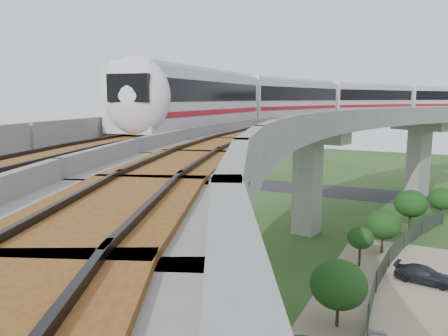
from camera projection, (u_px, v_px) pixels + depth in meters
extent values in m
plane|color=#28471C|center=(253.00, 270.00, 31.59)|extent=(160.00, 160.00, 0.00)
cube|color=#232326|center=(341.00, 192.00, 58.08)|extent=(60.00, 8.00, 0.03)
cube|color=#99968E|center=(418.00, 163.00, 54.98)|extent=(2.86, 2.93, 8.40)
cube|color=#99968E|center=(421.00, 125.00, 54.22)|extent=(7.21, 5.74, 1.20)
cube|color=#99968E|center=(307.00, 188.00, 39.73)|extent=(2.35, 2.51, 8.40)
cube|color=#99968E|center=(309.00, 136.00, 38.98)|extent=(7.31, 3.58, 1.20)
cube|color=#99968E|center=(189.00, 266.00, 21.33)|extent=(2.35, 2.51, 8.40)
cube|color=#99968E|center=(187.00, 169.00, 20.57)|extent=(7.31, 3.58, 1.20)
cube|color=gray|center=(392.00, 118.00, 50.72)|extent=(16.42, 20.91, 0.80)
cube|color=gray|center=(361.00, 110.00, 53.96)|extent=(8.66, 17.08, 1.00)
cube|color=gray|center=(428.00, 112.00, 47.19)|extent=(8.66, 17.08, 1.00)
cube|color=brown|center=(375.00, 114.00, 52.38)|extent=(10.68, 18.08, 0.12)
cube|color=black|center=(375.00, 113.00, 52.36)|extent=(9.69, 17.59, 0.12)
cube|color=brown|center=(410.00, 115.00, 48.92)|extent=(10.68, 18.08, 0.12)
cube|color=black|center=(410.00, 114.00, 48.90)|extent=(9.69, 17.59, 0.12)
cube|color=gray|center=(303.00, 125.00, 37.77)|extent=(11.77, 20.03, 0.80)
cube|color=gray|center=(260.00, 114.00, 40.09)|extent=(3.22, 18.71, 1.00)
cube|color=gray|center=(352.00, 116.00, 35.17)|extent=(3.22, 18.71, 1.00)
cube|color=brown|center=(280.00, 119.00, 38.96)|extent=(5.44, 19.05, 0.12)
cube|color=black|center=(280.00, 118.00, 38.94)|extent=(4.35, 18.88, 0.12)
cube|color=brown|center=(327.00, 121.00, 36.44)|extent=(5.44, 19.05, 0.12)
cube|color=black|center=(327.00, 119.00, 36.42)|extent=(4.35, 18.88, 0.12)
cube|color=gray|center=(197.00, 145.00, 21.65)|extent=(11.77, 20.03, 0.80)
cube|color=gray|center=(120.00, 125.00, 22.81)|extent=(3.22, 18.71, 1.00)
cube|color=gray|center=(283.00, 129.00, 20.21)|extent=(3.22, 18.71, 1.00)
cube|color=brown|center=(157.00, 135.00, 22.25)|extent=(5.44, 19.05, 0.12)
cube|color=black|center=(157.00, 132.00, 22.23)|extent=(4.35, 18.88, 0.12)
cube|color=brown|center=(240.00, 137.00, 20.91)|extent=(5.44, 19.05, 0.12)
cube|color=black|center=(240.00, 134.00, 20.89)|extent=(4.35, 18.88, 0.12)
cube|color=gray|center=(232.00, 262.00, 3.68)|extent=(8.66, 17.08, 1.00)
cube|color=silver|center=(197.00, 99.00, 26.81)|extent=(3.72, 15.15, 3.20)
cube|color=silver|center=(197.00, 71.00, 26.54)|extent=(3.13, 14.36, 0.22)
cube|color=black|center=(197.00, 92.00, 26.74)|extent=(3.74, 14.56, 1.15)
cube|color=red|center=(198.00, 112.00, 26.93)|extent=(3.74, 14.56, 0.30)
cube|color=black|center=(198.00, 123.00, 27.04)|extent=(2.77, 12.85, 0.28)
cube|color=silver|center=(290.00, 99.00, 40.14)|extent=(5.37, 15.24, 3.20)
cube|color=silver|center=(291.00, 80.00, 39.87)|extent=(4.71, 14.41, 0.22)
cube|color=black|center=(290.00, 94.00, 40.07)|extent=(5.32, 14.66, 1.15)
cube|color=red|center=(290.00, 107.00, 40.26)|extent=(5.32, 14.66, 0.30)
cube|color=black|center=(290.00, 115.00, 40.37)|extent=(4.18, 12.88, 0.28)
cube|color=silver|center=(368.00, 99.00, 51.15)|extent=(8.74, 14.75, 3.20)
cube|color=silver|center=(369.00, 84.00, 50.88)|extent=(7.94, 13.84, 0.22)
cube|color=black|center=(369.00, 95.00, 51.08)|extent=(8.55, 14.23, 1.15)
cube|color=red|center=(368.00, 105.00, 51.27)|extent=(8.55, 14.23, 0.30)
cube|color=black|center=(368.00, 112.00, 51.38)|extent=(7.07, 12.37, 0.28)
cube|color=silver|center=(447.00, 99.00, 59.16)|extent=(11.57, 13.33, 3.20)
cube|color=silver|center=(448.00, 86.00, 58.89)|extent=(10.68, 12.41, 0.22)
cube|color=black|center=(447.00, 96.00, 59.09)|extent=(11.24, 12.91, 1.15)
cube|color=red|center=(446.00, 105.00, 59.28)|extent=(11.24, 12.91, 0.30)
cube|color=black|center=(446.00, 110.00, 59.39)|extent=(9.53, 11.08, 0.28)
ellipsoid|color=silver|center=(136.00, 96.00, 20.03)|extent=(3.61, 2.40, 3.64)
cylinder|color=#2D382D|center=(443.00, 217.00, 43.09)|extent=(0.08, 0.08, 1.50)
cube|color=#2D382D|center=(433.00, 221.00, 41.44)|extent=(1.69, 4.77, 1.40)
cylinder|color=#2D382D|center=(423.00, 227.00, 39.69)|extent=(0.08, 0.08, 1.50)
cube|color=#2D382D|center=(414.00, 233.00, 37.87)|extent=(1.23, 4.91, 1.40)
cylinder|color=#2D382D|center=(405.00, 240.00, 35.97)|extent=(0.08, 0.08, 1.50)
cube|color=#2D382D|center=(397.00, 248.00, 34.00)|extent=(0.75, 4.99, 1.40)
cylinder|color=#2D382D|center=(389.00, 258.00, 31.97)|extent=(0.08, 0.08, 1.50)
cube|color=#2D382D|center=(383.00, 269.00, 29.87)|extent=(0.27, 5.04, 1.40)
cylinder|color=#2D382D|center=(377.00, 282.00, 27.71)|extent=(0.08, 0.08, 1.50)
cube|color=#2D382D|center=(372.00, 298.00, 25.51)|extent=(0.27, 5.04, 1.40)
cylinder|color=#2D382D|center=(369.00, 317.00, 23.25)|extent=(0.08, 0.08, 1.50)
cylinder|color=#382314|center=(441.00, 211.00, 46.53)|extent=(0.18, 0.18, 0.93)
ellipsoid|color=#123916|center=(442.00, 199.00, 46.33)|extent=(2.72, 2.72, 2.31)
cylinder|color=#382314|center=(410.00, 222.00, 40.75)|extent=(0.18, 0.18, 1.77)
ellipsoid|color=#123916|center=(411.00, 204.00, 40.47)|extent=(2.97, 2.97, 2.52)
cylinder|color=#382314|center=(382.00, 244.00, 34.96)|extent=(0.18, 0.18, 1.56)
ellipsoid|color=#123916|center=(383.00, 224.00, 34.70)|extent=(2.75, 2.75, 2.33)
cylinder|color=#382314|center=(359.00, 256.00, 32.11)|extent=(0.18, 0.18, 1.64)
ellipsoid|color=#123916|center=(360.00, 238.00, 31.89)|extent=(1.91, 1.91, 1.63)
cylinder|color=#382314|center=(337.00, 314.00, 23.61)|extent=(0.18, 0.18, 1.51)
ellipsoid|color=#123916|center=(339.00, 285.00, 23.35)|extent=(3.08, 3.08, 2.61)
imported|color=black|center=(425.00, 275.00, 29.24)|extent=(4.01, 2.08, 1.11)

